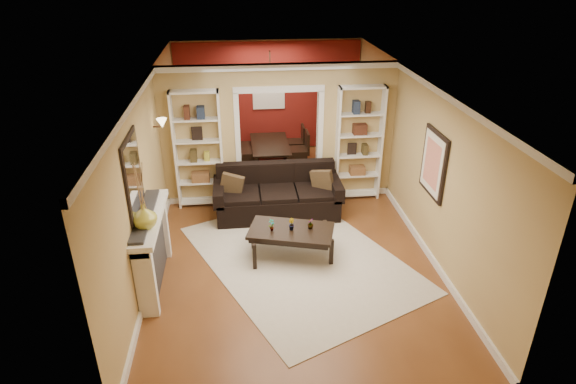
{
  "coord_description": "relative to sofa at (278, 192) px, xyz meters",
  "views": [
    {
      "loc": [
        -0.79,
        -7.62,
        4.46
      ],
      "look_at": [
        -0.04,
        -0.8,
        1.08
      ],
      "focal_mm": 30.0,
      "sensor_mm": 36.0,
      "label": 1
    }
  ],
  "objects": [
    {
      "name": "pillow_right",
      "position": [
        0.84,
        -0.02,
        0.19
      ],
      "size": [
        0.41,
        0.32,
        0.41
      ],
      "primitive_type": "cube",
      "rotation": [
        0.0,
        0.0,
        -0.56
      ],
      "color": "brown",
      "rests_on": "sofa"
    },
    {
      "name": "pillow_left",
      "position": [
        -0.84,
        -0.02,
        0.19
      ],
      "size": [
        0.42,
        0.21,
        0.41
      ],
      "primitive_type": "cube",
      "rotation": [
        0.0,
        0.0,
        -0.23
      ],
      "color": "brown",
      "rests_on": "sofa"
    },
    {
      "name": "dining_chair_se",
      "position": [
        0.62,
        2.72,
        -0.03
      ],
      "size": [
        0.57,
        0.57,
        0.87
      ],
      "primitive_type": "cube",
      "rotation": [
        0.0,
        0.0,
        -1.14
      ],
      "color": "black",
      "rests_on": "floor"
    },
    {
      "name": "wall_left",
      "position": [
        -2.15,
        -0.45,
        0.89
      ],
      "size": [
        0.0,
        8.0,
        8.0
      ],
      "primitive_type": "plane",
      "rotation": [
        1.57,
        0.0,
        1.57
      ],
      "color": "tan",
      "rests_on": "ground"
    },
    {
      "name": "vase",
      "position": [
        -1.99,
        -2.28,
        0.87
      ],
      "size": [
        0.41,
        0.41,
        0.35
      ],
      "primitive_type": "imported",
      "rotation": [
        0.0,
        0.0,
        -0.26
      ],
      "color": "#ACAA37",
      "rests_on": "fireplace"
    },
    {
      "name": "bookshelf_left",
      "position": [
        -1.45,
        0.58,
        0.69
      ],
      "size": [
        0.9,
        0.3,
        2.3
      ],
      "primitive_type": "cube",
      "color": "white",
      "rests_on": "floor"
    },
    {
      "name": "fireplace",
      "position": [
        -1.99,
        -1.95,
        0.12
      ],
      "size": [
        0.32,
        1.7,
        1.16
      ],
      "primitive_type": "cube",
      "color": "white",
      "rests_on": "floor"
    },
    {
      "name": "ceiling",
      "position": [
        0.1,
        -0.45,
        2.24
      ],
      "size": [
        8.0,
        8.0,
        0.0
      ],
      "primitive_type": "plane",
      "rotation": [
        3.14,
        0.0,
        0.0
      ],
      "color": "white",
      "rests_on": "ground"
    },
    {
      "name": "wall_front",
      "position": [
        0.1,
        -4.45,
        0.89
      ],
      "size": [
        8.0,
        0.0,
        8.0
      ],
      "primitive_type": "plane",
      "rotation": [
        -1.57,
        0.0,
        0.0
      ],
      "color": "tan",
      "rests_on": "ground"
    },
    {
      "name": "sofa",
      "position": [
        0.0,
        0.0,
        0.0
      ],
      "size": [
        2.37,
        1.02,
        0.93
      ],
      "primitive_type": "cube",
      "color": "black",
      "rests_on": "floor"
    },
    {
      "name": "coffee_table",
      "position": [
        0.09,
        -1.45,
        -0.21
      ],
      "size": [
        1.49,
        1.07,
        0.51
      ],
      "primitive_type": "cube",
      "rotation": [
        0.0,
        0.0,
        -0.28
      ],
      "color": "black",
      "rests_on": "floor"
    },
    {
      "name": "wall_sconce",
      "position": [
        -2.05,
        0.1,
        1.37
      ],
      "size": [
        0.18,
        0.18,
        0.22
      ],
      "primitive_type": "cube",
      "color": "#FFE0A5",
      "rests_on": "wall_left"
    },
    {
      "name": "dining_table",
      "position": [
        0.07,
        2.42,
        -0.19
      ],
      "size": [
        1.55,
        0.86,
        0.54
      ],
      "primitive_type": "imported",
      "rotation": [
        0.0,
        0.0,
        1.57
      ],
      "color": "black",
      "rests_on": "floor"
    },
    {
      "name": "wall_right",
      "position": [
        2.35,
        -0.45,
        0.89
      ],
      "size": [
        0.0,
        8.0,
        8.0
      ],
      "primitive_type": "plane",
      "rotation": [
        1.57,
        0.0,
        -1.57
      ],
      "color": "tan",
      "rests_on": "ground"
    },
    {
      "name": "area_rug",
      "position": [
        0.23,
        -1.54,
        -0.46
      ],
      "size": [
        4.07,
        4.61,
        0.01
      ],
      "primitive_type": "cube",
      "rotation": [
        0.0,
        0.0,
        0.43
      ],
      "color": "beige",
      "rests_on": "floor"
    },
    {
      "name": "plant_center",
      "position": [
        0.09,
        -1.45,
        0.14
      ],
      "size": [
        0.11,
        0.13,
        0.19
      ],
      "primitive_type": "imported",
      "rotation": [
        0.0,
        0.0,
        1.89
      ],
      "color": "#336626",
      "rests_on": "coffee_table"
    },
    {
      "name": "bookshelf_right",
      "position": [
        1.65,
        0.58,
        0.69
      ],
      "size": [
        0.9,
        0.3,
        2.3
      ],
      "primitive_type": "cube",
      "color": "white",
      "rests_on": "floor"
    },
    {
      "name": "mirror",
      "position": [
        -2.13,
        -1.95,
        1.34
      ],
      "size": [
        0.03,
        0.95,
        1.1
      ],
      "primitive_type": "cube",
      "color": "silver",
      "rests_on": "wall_left"
    },
    {
      "name": "chandelier",
      "position": [
        0.1,
        2.25,
        1.56
      ],
      "size": [
        0.5,
        0.5,
        0.3
      ],
      "primitive_type": "cube",
      "color": "#3D271B",
      "rests_on": "ceiling"
    },
    {
      "name": "dining_chair_ne",
      "position": [
        0.62,
        2.12,
        -0.0
      ],
      "size": [
        0.56,
        0.56,
        0.93
      ],
      "primitive_type": "cube",
      "rotation": [
        0.0,
        0.0,
        -1.82
      ],
      "color": "black",
      "rests_on": "floor"
    },
    {
      "name": "plant_left",
      "position": [
        -0.22,
        -1.45,
        0.15
      ],
      "size": [
        0.13,
        0.13,
        0.2
      ],
      "primitive_type": "imported",
      "rotation": [
        0.0,
        0.0,
        0.82
      ],
      "color": "#336626",
      "rests_on": "coffee_table"
    },
    {
      "name": "dining_chair_sw",
      "position": [
        -0.48,
        2.72,
        -0.06
      ],
      "size": [
        0.41,
        0.41,
        0.82
      ],
      "primitive_type": "cube",
      "rotation": [
        0.0,
        0.0,
        1.6
      ],
      "color": "black",
      "rests_on": "floor"
    },
    {
      "name": "partition_wall",
      "position": [
        0.1,
        0.75,
        0.89
      ],
      "size": [
        4.5,
        0.15,
        2.7
      ],
      "primitive_type": "cube",
      "color": "tan",
      "rests_on": "floor"
    },
    {
      "name": "red_back_panel",
      "position": [
        0.1,
        3.52,
        0.86
      ],
      "size": [
        4.44,
        0.04,
        2.64
      ],
      "primitive_type": "cube",
      "color": "maroon",
      "rests_on": "floor"
    },
    {
      "name": "wall_back",
      "position": [
        0.1,
        3.55,
        0.89
      ],
      "size": [
        8.0,
        0.0,
        8.0
      ],
      "primitive_type": "plane",
      "rotation": [
        1.57,
        0.0,
        0.0
      ],
      "color": "tan",
      "rests_on": "ground"
    },
    {
      "name": "framed_art",
      "position": [
        2.31,
        -1.45,
        1.09
      ],
      "size": [
        0.04,
        0.85,
        1.05
      ],
      "primitive_type": "cube",
      "color": "black",
      "rests_on": "wall_right"
    },
    {
      "name": "plant_right",
      "position": [
        0.4,
        -1.45,
        0.13
      ],
      "size": [
        0.12,
        0.12,
        0.17
      ],
      "primitive_type": "imported",
      "rotation": [
        0.0,
        0.0,
        4.42
      ],
      "color": "#336626",
      "rests_on": "coffee_table"
    },
    {
      "name": "floor",
      "position": [
        0.1,
        -0.45,
        -0.46
      ],
      "size": [
        8.0,
        8.0,
        0.0
      ],
      "primitive_type": "plane",
      "color": "brown",
      "rests_on": "ground"
    },
    {
      "name": "dining_window",
      "position": [
        0.1,
        3.48,
        1.09
      ],
      "size": [
        0.78,
        0.03,
        0.98
      ],
      "primitive_type": "cube",
      "color": "#8CA5CC",
      "rests_on": "wall_back"
    },
    {
      "name": "dining_chair_nw",
      "position": [
        -0.48,
        2.12,
        0.0
      ],
      "size": [
        0.56,
        0.56,
        0.94
      ],
      "primitive_type": "cube",
      "rotation": [
        0.0,
        0.0,
        1.81
      ],
      "color": "black",
      "rests_on": "floor"
    }
  ]
}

